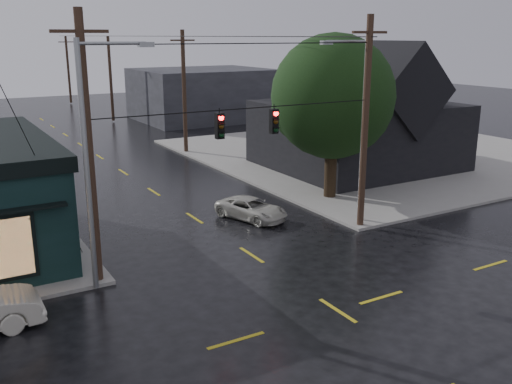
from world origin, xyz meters
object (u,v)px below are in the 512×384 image
suv_silver (251,209)px  utility_pole_nw (99,282)px  corner_tree (333,97)px  utility_pole_ne (360,227)px

suv_silver → utility_pole_nw: bearing=-176.2°
suv_silver → corner_tree: bearing=-9.5°
utility_pole_nw → suv_silver: (9.01, 3.89, 0.55)m
corner_tree → suv_silver: 8.00m
utility_pole_nw → utility_pole_ne: 13.00m
utility_pole_nw → suv_silver: utility_pole_nw is taller
utility_pole_ne → suv_silver: 5.60m
utility_pole_ne → suv_silver: bearing=135.7°
corner_tree → utility_pole_nw: bearing=-161.7°
corner_tree → utility_pole_nw: size_ratio=0.91×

